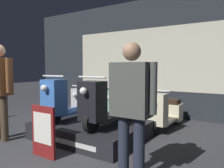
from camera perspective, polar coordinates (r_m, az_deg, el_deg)
ground_plane at (r=3.45m, az=-18.36°, el=-18.30°), size 30.00×30.00×0.00m
shop_wall_back at (r=6.22m, az=9.20°, el=6.82°), size 8.43×0.09×3.20m
display_platform at (r=4.23m, az=-5.36°, el=-11.74°), size 1.93×1.50×0.30m
scooter_display_left at (r=4.38m, az=-10.05°, el=-4.45°), size 0.52×1.51×0.88m
scooter_display_right at (r=3.85m, az=-0.53°, el=-5.59°), size 0.52×1.51×0.88m
scooter_backrow_0 at (r=5.85m, az=-4.94°, el=-5.18°), size 0.52×1.51×0.88m
scooter_backrow_1 at (r=5.31m, az=3.57°, el=-6.15°), size 0.52×1.51×0.88m
scooter_backrow_2 at (r=4.91m, az=13.78°, el=-7.12°), size 0.52×1.51×0.88m
person_left_browsing at (r=4.39m, az=-27.26°, el=0.08°), size 0.61×0.25×1.73m
person_right_browsing at (r=2.48m, az=5.10°, el=-4.35°), size 0.60×0.25×1.60m
price_sign_board at (r=3.41m, az=-17.50°, el=-11.74°), size 0.46×0.04×0.76m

